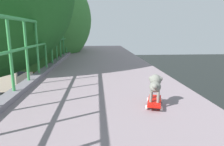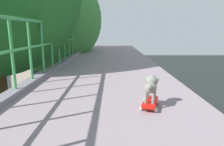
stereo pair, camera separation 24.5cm
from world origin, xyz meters
The scene contains 5 objects.
car_yellow_cab_seventh centered at (-5.32, 17.02, 0.74)m, with size 1.95×4.38×1.60m.
city_bus centered at (-9.23, 28.86, 1.86)m, with size 2.50×11.48×3.28m.
roadside_tree_far centered at (-1.98, 10.56, 7.54)m, with size 5.44×5.44×10.02m.
toy_skateboard centered at (1.73, 3.10, 6.13)m, with size 0.30×0.48×0.08m.
small_dog centered at (1.74, 3.14, 6.35)m, with size 0.22×0.34×0.32m.
Camera 1 is at (0.99, 0.68, 7.02)m, focal length 32.18 mm.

